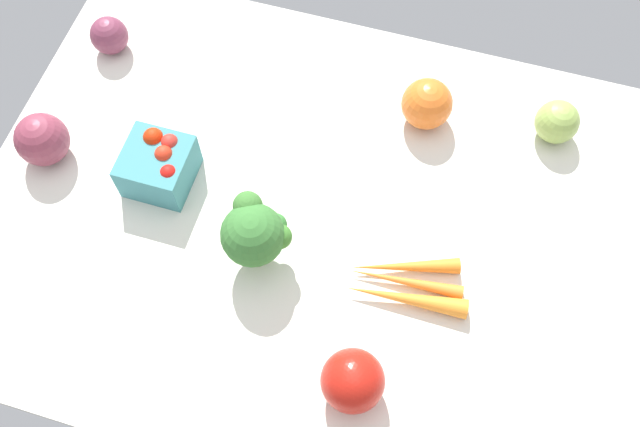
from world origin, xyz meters
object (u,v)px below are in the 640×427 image
Objects in this scene: heirloom_tomato_orange at (427,104)px; broccoli_head at (255,233)px; carrot_bunch at (405,285)px; heirloom_tomato_green at (557,122)px; red_onion_near_basket at (109,36)px; berry_basket at (159,164)px; red_onion_center at (42,140)px; bell_pepper_red at (353,381)px.

broccoli_head reaches higher than heirloom_tomato_orange.
broccoli_head is (21.76, 0.71, 5.79)cm from carrot_bunch.
heirloom_tomato_orange is 20.34cm from heirloom_tomato_green.
berry_basket is at bearing 130.14° from red_onion_near_basket.
heirloom_tomato_green is at bearing -160.95° from red_onion_center.
red_onion_center is 79.29cm from heirloom_tomato_green.
red_onion_near_basket is at bearing -39.10° from broccoli_head.
red_onion_center is 0.70× the size of broccoli_head.
broccoli_head is at bearing 59.03° from heirloom_tomato_orange.
berry_basket is at bearing -176.30° from red_onion_center.
heirloom_tomato_orange is 45.17cm from bell_pepper_red.
red_onion_near_basket is 53.94cm from heirloom_tomato_orange.
berry_basket reaches higher than carrot_bunch.
berry_basket is 0.55× the size of carrot_bunch.
red_onion_near_basket is at bearing -26.28° from carrot_bunch.
heirloom_tomato_green is (-74.94, -25.89, -0.66)cm from red_onion_center.
heirloom_tomato_green is (-16.37, -32.12, 2.17)cm from carrot_bunch.
red_onion_near_basket is at bearing 2.81° from heirloom_tomato_green.
red_onion_near_basket is 0.35× the size of carrot_bunch.
red_onion_center is (18.63, 1.20, 0.30)cm from berry_basket.
heirloom_tomato_orange is at bearing -120.97° from broccoli_head.
heirloom_tomato_green is (-74.06, -3.63, 0.28)cm from red_onion_near_basket.
heirloom_tomato_orange is at bearing -82.66° from carrot_bunch.
heirloom_tomato_green is at bearing -117.00° from carrot_bunch.
broccoli_head is at bearing 155.85° from berry_basket.
bell_pepper_red is (-54.14, 44.39, 1.23)cm from red_onion_near_basket.
heirloom_tomato_green is (-20.13, -2.85, -0.61)cm from heirloom_tomato_orange.
red_onion_near_basket is 64.38cm from carrot_bunch.
red_onion_center is 58.98cm from carrot_bunch.
broccoli_head is (18.00, 29.98, 3.01)cm from heirloom_tomato_orange.
bell_pepper_red is at bearing 147.32° from berry_basket.
carrot_bunch is at bearing 169.45° from berry_basket.
berry_basket reaches higher than heirloom_tomato_green.
heirloom_tomato_orange reaches higher than heirloom_tomato_green.
broccoli_head is 1.34× the size of bell_pepper_red.
berry_basket is 61.48cm from heirloom_tomato_green.
bell_pepper_red is (-55.02, 22.14, 0.28)cm from red_onion_center.
red_onion_near_basket is 27.54cm from berry_basket.
bell_pepper_red reaches higher than red_onion_center.
carrot_bunch is 29.64cm from heirloom_tomato_orange.
heirloom_tomato_orange reaches higher than carrot_bunch.
bell_pepper_red is at bearing 67.47° from heirloom_tomato_green.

